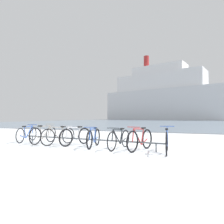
# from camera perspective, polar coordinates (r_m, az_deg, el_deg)

# --- Properties ---
(ground) EXTENTS (80.00, 132.00, 0.08)m
(ground) POSITION_cam_1_polar(r_m,az_deg,el_deg) (58.73, 19.94, -2.56)
(ground) COLOR silver
(bike_rack) EXTENTS (6.06, 0.50, 0.31)m
(bike_rack) POSITION_cam_1_polar(r_m,az_deg,el_deg) (7.69, -7.91, -7.72)
(bike_rack) COLOR #4C5156
(bike_rack) RESTS_ON ground
(bicycle_0) EXTENTS (0.60, 1.66, 0.77)m
(bicycle_0) POSITION_cam_1_polar(r_m,az_deg,el_deg) (9.88, -23.07, -5.78)
(bicycle_0) COLOR black
(bicycle_0) RESTS_ON ground
(bicycle_1) EXTENTS (0.46, 1.69, 0.82)m
(bicycle_1) POSITION_cam_1_polar(r_m,az_deg,el_deg) (9.00, -18.90, -6.12)
(bicycle_1) COLOR black
(bicycle_1) RESTS_ON ground
(bicycle_2) EXTENTS (0.56, 1.65, 0.79)m
(bicycle_2) POSITION_cam_1_polar(r_m,az_deg,el_deg) (8.42, -15.01, -6.55)
(bicycle_2) COLOR black
(bicycle_2) RESTS_ON ground
(bicycle_3) EXTENTS (0.56, 1.62, 0.79)m
(bicycle_3) POSITION_cam_1_polar(r_m,az_deg,el_deg) (8.09, -10.35, -6.82)
(bicycle_3) COLOR black
(bicycle_3) RESTS_ON ground
(bicycle_4) EXTENTS (0.51, 1.67, 0.77)m
(bicycle_4) POSITION_cam_1_polar(r_m,az_deg,el_deg) (7.45, -5.25, -7.34)
(bicycle_4) COLOR black
(bicycle_4) RESTS_ON ground
(bicycle_5) EXTENTS (0.46, 1.70, 0.76)m
(bicycle_5) POSITION_cam_1_polar(r_m,az_deg,el_deg) (7.01, 2.04, -7.72)
(bicycle_5) COLOR black
(bicycle_5) RESTS_ON ground
(bicycle_6) EXTENTS (0.58, 1.63, 0.81)m
(bicycle_6) POSITION_cam_1_polar(r_m,az_deg,el_deg) (6.76, 8.03, -7.80)
(bicycle_6) COLOR black
(bicycle_6) RESTS_ON ground
(bicycle_7) EXTENTS (0.46, 1.71, 0.82)m
(bicycle_7) POSITION_cam_1_polar(r_m,az_deg,el_deg) (6.48, 15.38, -7.95)
(bicycle_7) COLOR black
(bicycle_7) RESTS_ON ground
(ferry_ship) EXTENTS (50.72, 24.19, 28.69)m
(ferry_ship) POSITION_cam_1_polar(r_m,az_deg,el_deg) (88.20, 13.89, 4.06)
(ferry_ship) COLOR silver
(ferry_ship) RESTS_ON ground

